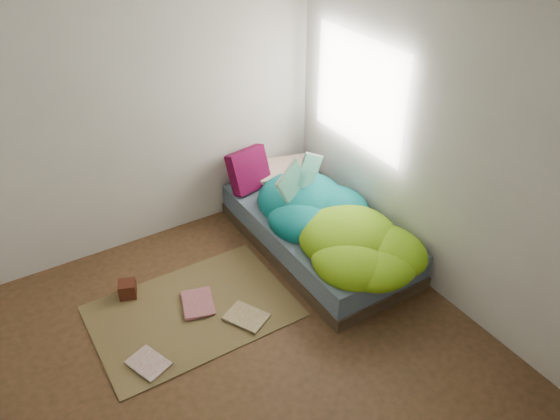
# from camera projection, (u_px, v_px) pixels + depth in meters

# --- Properties ---
(ground) EXTENTS (3.50, 3.50, 0.00)m
(ground) POSITION_uv_depth(u_px,v_px,m) (240.00, 348.00, 4.20)
(ground) COLOR #3E2D18
(ground) RESTS_ON ground
(room_walls) EXTENTS (3.54, 3.54, 2.62)m
(room_walls) POSITION_uv_depth(u_px,v_px,m) (231.00, 162.00, 3.30)
(room_walls) COLOR silver
(room_walls) RESTS_ON ground
(bed) EXTENTS (1.00, 2.00, 0.34)m
(bed) POSITION_uv_depth(u_px,v_px,m) (317.00, 233.00, 5.14)
(bed) COLOR #342B1C
(bed) RESTS_ON ground
(duvet) EXTENTS (0.96, 1.84, 0.34)m
(duvet) POSITION_uv_depth(u_px,v_px,m) (333.00, 215.00, 4.80)
(duvet) COLOR #066569
(duvet) RESTS_ON bed
(rug) EXTENTS (1.60, 1.10, 0.01)m
(rug) POSITION_uv_depth(u_px,v_px,m) (193.00, 311.00, 4.52)
(rug) COLOR brown
(rug) RESTS_ON ground
(pillow_floral) EXTENTS (0.65, 0.50, 0.13)m
(pillow_floral) POSITION_uv_depth(u_px,v_px,m) (283.00, 172.00, 5.63)
(pillow_floral) COLOR beige
(pillow_floral) RESTS_ON bed
(pillow_magenta) EXTENTS (0.43, 0.20, 0.41)m
(pillow_magenta) POSITION_uv_depth(u_px,v_px,m) (249.00, 170.00, 5.38)
(pillow_magenta) COLOR #470427
(pillow_magenta) RESTS_ON bed
(open_book) EXTENTS (0.52, 0.26, 0.31)m
(open_book) POSITION_uv_depth(u_px,v_px,m) (301.00, 167.00, 4.84)
(open_book) COLOR #2A8036
(open_book) RESTS_ON duvet
(wooden_box) EXTENTS (0.18, 0.18, 0.14)m
(wooden_box) POSITION_uv_depth(u_px,v_px,m) (128.00, 289.00, 4.63)
(wooden_box) COLOR #3B1A0D
(wooden_box) RESTS_ON rug
(floor_book_a) EXTENTS (0.31, 0.35, 0.02)m
(floor_book_a) POSITION_uv_depth(u_px,v_px,m) (137.00, 373.00, 3.97)
(floor_book_a) COLOR silver
(floor_book_a) RESTS_ON rug
(floor_book_b) EXTENTS (0.34, 0.40, 0.03)m
(floor_book_b) POSITION_uv_depth(u_px,v_px,m) (183.00, 306.00, 4.53)
(floor_book_b) COLOR #BD6D72
(floor_book_b) RESTS_ON rug
(floor_book_c) EXTENTS (0.36, 0.40, 0.02)m
(floor_book_c) POSITION_uv_depth(u_px,v_px,m) (238.00, 326.00, 4.35)
(floor_book_c) COLOR tan
(floor_book_c) RESTS_ON rug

